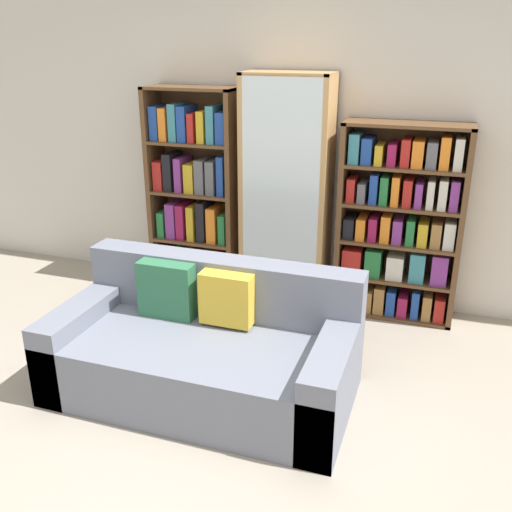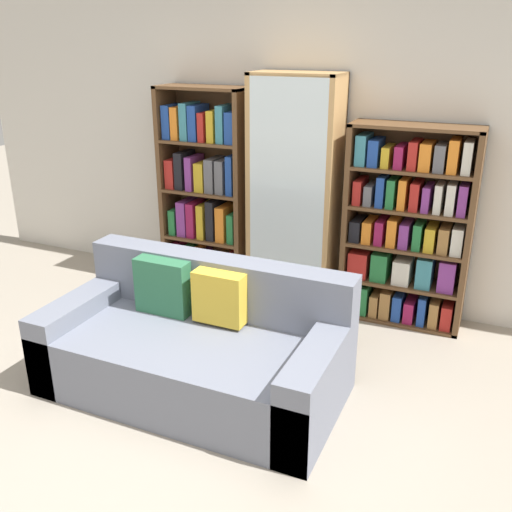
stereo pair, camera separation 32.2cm
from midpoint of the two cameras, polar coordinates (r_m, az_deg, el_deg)
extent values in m
plane|color=gray|center=(3.12, -5.64, -20.27)|extent=(16.00, 16.00, 0.00)
cube|color=beige|center=(4.57, 8.57, 12.01)|extent=(6.68, 0.06, 2.70)
cube|color=slate|center=(3.53, -3.68, -10.69)|extent=(1.79, 0.90, 0.39)
cube|color=slate|center=(3.63, -1.26, -2.91)|extent=(1.79, 0.20, 0.37)
cube|color=slate|center=(3.90, -14.24, -7.12)|extent=(0.20, 0.90, 0.51)
cube|color=slate|center=(3.26, 9.14, -12.69)|extent=(0.20, 0.90, 0.51)
cube|color=#2D6B47|center=(3.64, -6.81, -3.10)|extent=(0.36, 0.12, 0.36)
cube|color=gold|center=(3.47, -1.04, -4.24)|extent=(0.32, 0.12, 0.32)
cube|color=brown|center=(4.98, -6.81, 6.90)|extent=(0.04, 0.32, 1.69)
cube|color=brown|center=(4.66, 0.78, 6.08)|extent=(0.04, 0.32, 1.69)
cube|color=brown|center=(4.67, -3.34, 16.47)|extent=(0.75, 0.32, 0.02)
cube|color=brown|center=(5.08, -2.95, -2.61)|extent=(0.75, 0.32, 0.02)
cube|color=brown|center=(4.94, -2.32, 6.94)|extent=(0.75, 0.01, 1.69)
cube|color=brown|center=(4.93, -3.04, 1.89)|extent=(0.67, 0.32, 0.02)
cube|color=brown|center=(4.81, -3.13, 6.52)|extent=(0.67, 0.32, 0.02)
cube|color=brown|center=(4.72, -3.23, 11.35)|extent=(0.67, 0.32, 0.02)
cube|color=#8E1947|center=(5.14, -5.94, -0.28)|extent=(0.05, 0.24, 0.33)
cube|color=gold|center=(5.13, -5.29, -1.01)|extent=(0.06, 0.24, 0.21)
cube|color=#237038|center=(5.08, -4.67, -0.53)|extent=(0.05, 0.24, 0.33)
cube|color=orange|center=(5.05, -3.99, -0.73)|extent=(0.04, 0.24, 0.31)
cube|color=#7A3384|center=(5.03, -3.40, -1.01)|extent=(0.05, 0.24, 0.28)
cube|color=#AD231E|center=(5.01, -2.70, -1.43)|extent=(0.05, 0.24, 0.22)
cube|color=#5B5B60|center=(4.98, -2.02, -1.48)|extent=(0.05, 0.24, 0.23)
cube|color=olive|center=(4.94, -1.36, -1.20)|extent=(0.06, 0.24, 0.31)
cube|color=#AD231E|center=(4.92, -0.67, -1.37)|extent=(0.05, 0.24, 0.30)
cube|color=#237038|center=(4.90, 0.01, -1.68)|extent=(0.06, 0.24, 0.26)
cube|color=#237038|center=(5.01, -5.95, 3.59)|extent=(0.06, 0.24, 0.22)
cube|color=#7A3384|center=(4.95, -5.03, 3.92)|extent=(0.08, 0.24, 0.30)
cube|color=#8E1947|center=(4.91, -4.12, 3.78)|extent=(0.07, 0.24, 0.30)
cube|color=gold|center=(4.87, -3.13, 3.62)|extent=(0.06, 0.24, 0.29)
cube|color=black|center=(4.82, -2.15, 3.74)|extent=(0.07, 0.24, 0.34)
cube|color=orange|center=(4.79, -1.14, 3.37)|extent=(0.08, 0.24, 0.30)
cube|color=#237038|center=(4.76, -0.10, 2.94)|extent=(0.06, 0.24, 0.25)
cube|color=#AD231E|center=(4.90, -6.14, 8.30)|extent=(0.08, 0.24, 0.24)
cube|color=black|center=(4.85, -5.22, 8.60)|extent=(0.07, 0.24, 0.31)
cube|color=#7A3384|center=(4.81, -4.22, 8.35)|extent=(0.06, 0.24, 0.28)
cube|color=gold|center=(4.77, -3.19, 8.01)|extent=(0.08, 0.24, 0.24)
cube|color=#5B5B60|center=(4.72, -2.17, 8.14)|extent=(0.08, 0.24, 0.28)
cube|color=#5B5B60|center=(4.68, -1.14, 8.02)|extent=(0.07, 0.24, 0.27)
cube|color=#1E4293|center=(4.64, -0.14, 8.18)|extent=(0.06, 0.24, 0.32)
cube|color=#1E4293|center=(4.83, -6.40, 13.24)|extent=(0.07, 0.24, 0.27)
cube|color=orange|center=(4.79, -5.57, 13.14)|extent=(0.06, 0.24, 0.26)
cube|color=teal|center=(4.74, -4.65, 13.30)|extent=(0.07, 0.24, 0.29)
cube|color=#1E4293|center=(4.71, -3.76, 13.18)|extent=(0.07, 0.24, 0.28)
cube|color=#AD231E|center=(4.68, -2.89, 12.82)|extent=(0.05, 0.24, 0.23)
cube|color=gold|center=(4.64, -1.96, 12.89)|extent=(0.06, 0.24, 0.25)
cube|color=teal|center=(4.60, -1.01, 13.10)|extent=(0.06, 0.24, 0.29)
cube|color=#1E4293|center=(4.57, -0.06, 12.76)|extent=(0.07, 0.24, 0.24)
cube|color=tan|center=(4.58, 2.13, 6.61)|extent=(0.04, 0.36, 1.82)
cube|color=tan|center=(4.39, 9.90, 5.67)|extent=(0.04, 0.36, 1.82)
cube|color=tan|center=(4.34, 6.40, 17.68)|extent=(0.68, 0.36, 0.02)
cube|color=tan|center=(4.79, 5.54, -4.26)|extent=(0.68, 0.36, 0.02)
cube|color=tan|center=(4.64, 6.62, 6.66)|extent=(0.68, 0.01, 1.82)
cube|color=silver|center=(4.32, 5.19, 5.62)|extent=(0.60, 0.01, 1.79)
cube|color=tan|center=(4.64, 5.69, -0.17)|extent=(0.60, 0.32, 0.02)
cube|color=tan|center=(4.53, 5.85, 4.00)|extent=(0.60, 0.32, 0.02)
cube|color=tan|center=(4.44, 6.02, 8.37)|extent=(0.60, 0.32, 0.02)
cube|color=tan|center=(4.37, 6.20, 12.90)|extent=(0.60, 0.32, 0.02)
cylinder|color=silver|center=(4.83, 2.94, -3.28)|extent=(0.01, 0.01, 0.07)
cone|color=silver|center=(4.80, 2.96, -2.41)|extent=(0.07, 0.07, 0.09)
cylinder|color=silver|center=(4.79, 3.91, -3.54)|extent=(0.01, 0.01, 0.07)
cone|color=silver|center=(4.76, 3.93, -2.66)|extent=(0.07, 0.07, 0.09)
cylinder|color=silver|center=(4.79, 5.10, -3.56)|extent=(0.01, 0.01, 0.07)
cone|color=silver|center=(4.76, 5.13, -2.68)|extent=(0.07, 0.07, 0.09)
cylinder|color=silver|center=(4.76, 6.10, -3.81)|extent=(0.01, 0.01, 0.07)
cone|color=silver|center=(4.72, 6.14, -2.92)|extent=(0.07, 0.07, 0.09)
cylinder|color=silver|center=(4.72, 7.11, -4.07)|extent=(0.01, 0.01, 0.07)
cone|color=silver|center=(4.68, 7.15, -3.18)|extent=(0.07, 0.07, 0.09)
cylinder|color=silver|center=(4.72, 8.29, -4.12)|extent=(0.01, 0.01, 0.07)
cone|color=silver|center=(4.69, 8.34, -3.23)|extent=(0.07, 0.07, 0.09)
cylinder|color=silver|center=(4.70, 3.05, 0.84)|extent=(0.01, 0.01, 0.08)
cone|color=silver|center=(4.67, 3.07, 1.84)|extent=(0.07, 0.07, 0.10)
cylinder|color=silver|center=(4.65, 4.04, 0.61)|extent=(0.01, 0.01, 0.08)
cone|color=silver|center=(4.62, 4.06, 1.61)|extent=(0.07, 0.07, 0.10)
cylinder|color=silver|center=(4.63, 5.12, 0.45)|extent=(0.01, 0.01, 0.08)
cone|color=silver|center=(4.60, 5.16, 1.46)|extent=(0.07, 0.07, 0.10)
cylinder|color=silver|center=(4.61, 6.24, 0.31)|extent=(0.01, 0.01, 0.08)
cone|color=silver|center=(4.58, 6.28, 1.32)|extent=(0.07, 0.07, 0.10)
cylinder|color=silver|center=(4.58, 7.34, 0.14)|extent=(0.01, 0.01, 0.08)
cone|color=silver|center=(4.55, 7.39, 1.16)|extent=(0.07, 0.07, 0.10)
cylinder|color=silver|center=(4.55, 8.41, -0.08)|extent=(0.01, 0.01, 0.08)
cone|color=silver|center=(4.52, 8.47, 0.94)|extent=(0.07, 0.07, 0.10)
cylinder|color=silver|center=(4.56, 3.61, 4.82)|extent=(0.01, 0.01, 0.07)
cone|color=silver|center=(4.54, 3.64, 5.75)|extent=(0.09, 0.09, 0.08)
cylinder|color=silver|center=(4.50, 5.83, 4.53)|extent=(0.01, 0.01, 0.07)
cone|color=silver|center=(4.48, 5.86, 5.47)|extent=(0.09, 0.09, 0.08)
cylinder|color=silver|center=(4.46, 8.13, 4.26)|extent=(0.01, 0.01, 0.07)
cone|color=silver|center=(4.44, 8.18, 5.21)|extent=(0.09, 0.09, 0.08)
cylinder|color=silver|center=(4.47, 3.69, 9.17)|extent=(0.01, 0.01, 0.07)
cone|color=silver|center=(4.45, 3.71, 10.17)|extent=(0.09, 0.09, 0.09)
cylinder|color=silver|center=(4.43, 6.08, 9.00)|extent=(0.01, 0.01, 0.07)
cone|color=silver|center=(4.42, 6.12, 10.00)|extent=(0.09, 0.09, 0.09)
cylinder|color=silver|center=(4.36, 8.34, 8.69)|extent=(0.01, 0.01, 0.07)
cone|color=silver|center=(4.35, 8.40, 9.72)|extent=(0.09, 0.09, 0.09)
cylinder|color=silver|center=(4.44, 3.31, 13.85)|extent=(0.01, 0.01, 0.09)
cone|color=silver|center=(4.43, 3.34, 15.13)|extent=(0.07, 0.07, 0.11)
cylinder|color=silver|center=(4.40, 4.40, 13.75)|extent=(0.01, 0.01, 0.09)
cone|color=silver|center=(4.38, 4.44, 15.04)|extent=(0.07, 0.07, 0.11)
cylinder|color=silver|center=(4.39, 5.70, 13.70)|extent=(0.01, 0.01, 0.09)
cone|color=silver|center=(4.38, 5.75, 15.00)|extent=(0.07, 0.07, 0.11)
cylinder|color=silver|center=(4.33, 6.76, 13.56)|extent=(0.01, 0.01, 0.09)
cone|color=silver|center=(4.32, 6.82, 14.87)|extent=(0.07, 0.07, 0.11)
cylinder|color=silver|center=(4.31, 8.00, 13.47)|extent=(0.01, 0.01, 0.09)
cone|color=silver|center=(4.30, 8.06, 14.79)|extent=(0.07, 0.07, 0.11)
cylinder|color=silver|center=(4.29, 9.23, 13.37)|extent=(0.01, 0.01, 0.09)
cone|color=silver|center=(4.28, 9.31, 14.69)|extent=(0.07, 0.07, 0.11)
cube|color=brown|center=(4.43, 11.40, 3.49)|extent=(0.04, 0.32, 1.49)
cube|color=brown|center=(4.34, 22.60, 1.87)|extent=(0.04, 0.32, 1.49)
cube|color=brown|center=(4.20, 18.02, 12.21)|extent=(0.91, 0.32, 0.02)
cube|color=brown|center=(4.64, 15.99, -5.91)|extent=(0.91, 0.32, 0.02)
cube|color=brown|center=(4.51, 17.22, 3.26)|extent=(0.91, 0.01, 1.49)
cube|color=brown|center=(4.51, 16.37, -2.51)|extent=(0.83, 0.32, 0.02)
cube|color=brown|center=(4.41, 16.75, 0.93)|extent=(0.83, 0.32, 0.02)
cube|color=brown|center=(4.32, 17.15, 4.51)|extent=(0.83, 0.32, 0.02)
cube|color=brown|center=(4.25, 17.57, 8.23)|extent=(0.83, 0.32, 0.02)
cube|color=teal|center=(4.63, 11.71, -3.88)|extent=(0.06, 0.24, 0.22)
cube|color=#237038|center=(4.61, 12.85, -4.04)|extent=(0.08, 0.24, 0.23)
cube|color=olive|center=(4.61, 13.92, -4.52)|extent=(0.06, 0.24, 0.17)
cube|color=olive|center=(4.59, 14.98, -4.44)|extent=(0.08, 0.24, 0.22)
cube|color=#1E4293|center=(4.58, 16.08, -4.71)|extent=(0.07, 0.24, 0.20)
cube|color=#8E1947|center=(4.58, 17.16, -5.08)|extent=(0.07, 0.24, 0.16)
cube|color=#1E4293|center=(4.56, 18.36, -4.93)|extent=(0.06, 0.24, 0.22)
cube|color=olive|center=(4.56, 19.43, -5.24)|extent=(0.07, 0.24, 0.20)
cube|color=#AD231E|center=(4.56, 20.55, -5.47)|extent=(0.08, 0.24, 0.19)
cube|color=#AD231E|center=(4.51, 12.44, -0.61)|extent=(0.14, 0.24, 0.20)
cube|color=#237038|center=(4.48, 14.46, -0.84)|extent=(0.12, 0.24, 0.22)
cube|color=beige|center=(4.46, 16.53, -1.33)|extent=(0.12, 0.24, 0.18)
cube|color=teal|center=(4.44, 18.61, -1.38)|extent=(0.11, 0.24, 0.23)
cube|color=#7A3384|center=(4.44, 20.64, -1.67)|extent=(0.11, 0.24, 0.23)
cube|color=black|center=(4.42, 12.23, 2.67)|extent=(0.08, 0.24, 0.16)
cube|color=orange|center=(4.41, 13.37, 2.56)|extent=(0.07, 0.24, 0.17)
cube|color=#8E1947|center=(4.39, 14.52, 2.47)|extent=(0.06, 0.24, 0.18)
cube|color=orange|center=(4.37, 15.72, 2.47)|extent=(0.07, 0.24, 0.21)
cube|color=#7A3384|center=(4.37, 16.84, 2.16)|extent=(0.07, 0.24, 0.18)
cube|color=#237038|center=(4.36, 18.05, 2.05)|extent=(0.06, 0.24, 0.19)
cube|color=gold|center=(4.35, 19.18, 1.78)|extent=(0.07, 0.24, 0.18)
cube|color=olive|center=(4.35, 20.40, 1.66)|extent=(0.07, 0.24, 0.19)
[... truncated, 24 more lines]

